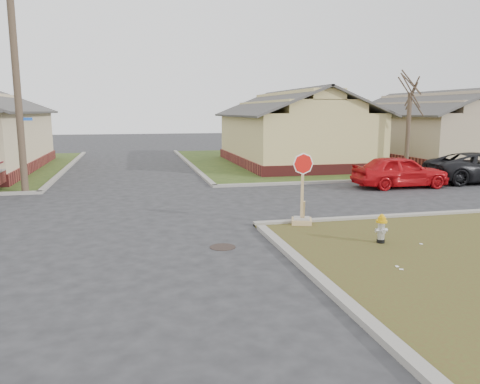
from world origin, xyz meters
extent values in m
plane|color=#242426|center=(0.00, 0.00, 0.00)|extent=(120.00, 120.00, 0.00)
cube|color=#293F16|center=(22.00, 18.00, 0.03)|extent=(37.00, 19.00, 0.05)
cylinder|color=black|center=(2.20, -0.50, 0.01)|extent=(0.64, 0.64, 0.01)
cube|color=maroon|center=(10.00, 16.50, 0.30)|extent=(7.20, 11.20, 0.60)
cube|color=tan|center=(10.00, 16.50, 1.90)|extent=(7.00, 11.00, 2.60)
cube|color=maroon|center=(20.00, 16.50, 0.30)|extent=(7.20, 11.20, 0.60)
cube|color=tan|center=(20.00, 16.50, 1.90)|extent=(7.00, 11.00, 2.60)
cylinder|color=#3B2C22|center=(-4.20, 8.90, 4.50)|extent=(0.28, 0.28, 9.00)
cylinder|color=#3B2C22|center=(14.00, 10.20, 2.15)|extent=(0.22, 0.22, 4.20)
cylinder|color=black|center=(6.12, -1.17, 0.10)|extent=(0.20, 0.20, 0.09)
cylinder|color=silver|center=(6.12, -1.17, 0.35)|extent=(0.17, 0.17, 0.42)
sphere|color=silver|center=(6.12, -1.17, 0.56)|extent=(0.17, 0.17, 0.17)
cylinder|color=#D79D0B|center=(6.12, -1.17, 0.60)|extent=(0.27, 0.27, 0.05)
cylinder|color=#D79D0B|center=(6.12, -1.17, 0.66)|extent=(0.20, 0.20, 0.09)
sphere|color=#D79D0B|center=(6.12, -1.17, 0.72)|extent=(0.14, 0.14, 0.14)
cube|color=tan|center=(4.89, 1.20, 0.12)|extent=(0.58, 0.58, 0.14)
cube|color=gray|center=(4.89, 1.20, 0.21)|extent=(0.47, 0.47, 0.04)
cube|color=tan|center=(4.89, 1.20, 1.12)|extent=(0.08, 0.04, 1.96)
cylinder|color=red|center=(4.89, 1.16, 1.82)|extent=(0.52, 0.23, 0.56)
cylinder|color=white|center=(4.89, 1.17, 1.82)|extent=(0.59, 0.26, 0.63)
imported|color=#BB0D12|center=(11.54, 6.79, 0.71)|extent=(4.19, 1.76, 1.41)
camera|label=1|loc=(0.11, -11.43, 3.31)|focal=35.00mm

